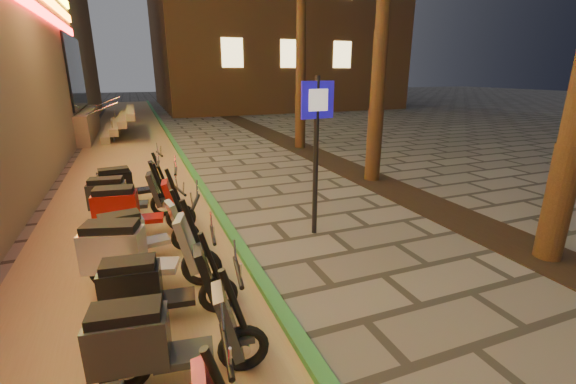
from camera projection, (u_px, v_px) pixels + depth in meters
name	position (u px, v px, depth m)	size (l,w,h in m)	color
parking_strip	(130.00, 175.00, 11.09)	(3.40, 60.00, 0.01)	#8C7251
green_curb	(190.00, 168.00, 11.67)	(0.18, 60.00, 0.10)	#2A7136
planting_strip	(420.00, 201.00, 8.83)	(1.20, 40.00, 0.02)	black
pedestrian_sign	(317.00, 135.00, 6.58)	(0.61, 0.12, 2.79)	black
scooter_5	(158.00, 340.00, 3.53)	(1.64, 0.66, 1.15)	black
scooter_6	(153.00, 286.00, 4.46)	(1.55, 0.60, 1.09)	black
scooter_7	(135.00, 252.00, 5.14)	(1.79, 0.93, 1.27)	black
scooter_8	(138.00, 233.00, 5.94)	(1.54, 0.65, 1.08)	black
scooter_9	(132.00, 208.00, 6.83)	(1.74, 0.67, 1.22)	black
scooter_10	(121.00, 196.00, 7.61)	(1.64, 0.64, 1.15)	black
scooter_11	(127.00, 183.00, 8.48)	(1.61, 0.64, 1.13)	black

